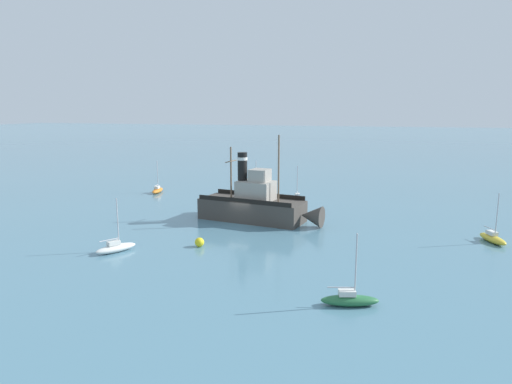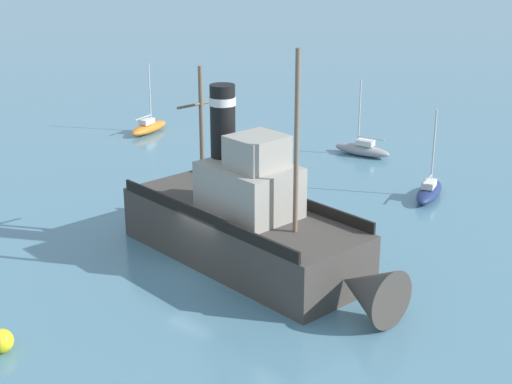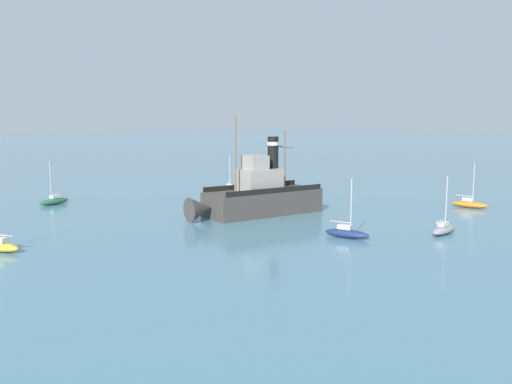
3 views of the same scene
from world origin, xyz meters
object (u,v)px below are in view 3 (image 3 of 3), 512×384
Objects in this scene: old_tugboat at (258,197)px; mooring_buoy at (207,196)px; sailboat_white at (229,189)px; sailboat_navy at (347,233)px; sailboat_orange at (469,204)px; sailboat_grey at (444,229)px; sailboat_green at (54,201)px.

mooring_buoy is (11.25, -2.12, -1.39)m from old_tugboat.
sailboat_white is at bearing -60.41° from mooring_buoy.
sailboat_navy is 5.61× the size of mooring_buoy.
sailboat_orange is 15.45m from sailboat_grey.
sailboat_white is at bearing -103.95° from sailboat_green.
sailboat_grey and sailboat_white have the same top height.
sailboat_grey is at bearing -173.97° from mooring_buoy.
sailboat_orange is 29.55m from sailboat_white.
old_tugboat reaches higher than sailboat_navy.
sailboat_white is (14.96, -8.65, -1.40)m from old_tugboat.
sailboat_green is 5.61× the size of mooring_buoy.
old_tugboat is 3.01× the size of sailboat_white.
sailboat_orange is at bearing -135.22° from sailboat_green.
old_tugboat is at bearing -148.05° from sailboat_green.
sailboat_grey is (-4.93, 14.65, 0.00)m from sailboat_orange.
sailboat_white is (32.30, -3.51, 0.00)m from sailboat_grey.
sailboat_orange is 5.61× the size of mooring_buoy.
old_tugboat is 3.01× the size of sailboat_grey.
sailboat_navy is (-12.77, 2.00, -1.40)m from old_tugboat.
sailboat_navy is at bearing 57.39° from sailboat_grey.
sailboat_grey is at bearing -122.61° from sailboat_navy.
sailboat_navy and sailboat_orange have the same top height.
sailboat_navy is 21.79m from sailboat_orange.
sailboat_green and sailboat_white have the same top height.
sailboat_grey is at bearing -163.48° from old_tugboat.
mooring_buoy is (-3.71, 6.53, 0.01)m from sailboat_white.
sailboat_navy is at bearing 171.10° from old_tugboat.
sailboat_orange and sailboat_grey have the same top height.
old_tugboat is 3.01× the size of sailboat_navy.
sailboat_grey is 28.75m from mooring_buoy.
sailboat_white is 5.61× the size of mooring_buoy.
old_tugboat is at bearing 57.90° from sailboat_orange.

